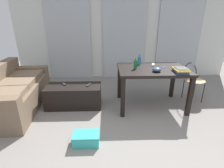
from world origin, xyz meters
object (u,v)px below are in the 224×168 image
at_px(tv_remote_primary, 64,84).
at_px(craft_table, 152,74).
at_px(scissors, 164,67).
at_px(tv_remote_on_table, 153,65).
at_px(bottle_far, 135,64).
at_px(wire_chair, 192,78).
at_px(tv_remote_secondary, 89,85).
at_px(shoebox, 86,138).
at_px(couch, 13,92).
at_px(bowl, 157,70).
at_px(coffee_table, 74,96).
at_px(bottle_near, 139,60).
at_px(book_stack, 181,70).

bearing_deg(tv_remote_primary, craft_table, -30.96).
bearing_deg(scissors, tv_remote_on_table, 142.53).
relative_size(bottle_far, tv_remote_on_table, 1.15).
distance_m(wire_chair, scissors, 0.69).
relative_size(tv_remote_secondary, shoebox, 0.43).
bearing_deg(couch, tv_remote_primary, 7.72).
distance_m(craft_table, bottle_far, 0.37).
xyz_separation_m(wire_chair, scissors, (-0.63, -0.10, 0.25)).
bearing_deg(scissors, craft_table, -161.17).
bearing_deg(craft_table, wire_chair, 11.47).
distance_m(craft_table, shoebox, 1.65).
distance_m(bowl, scissors, 0.37).
bearing_deg(couch, coffee_table, 1.17).
height_order(tv_remote_secondary, shoebox, tv_remote_secondary).
xyz_separation_m(coffee_table, scissors, (1.72, 0.04, 0.55)).
relative_size(wire_chair, tv_remote_on_table, 4.94).
relative_size(craft_table, tv_remote_secondary, 8.10).
distance_m(couch, bottle_far, 2.34).
bearing_deg(bottle_far, shoebox, -128.03).
height_order(couch, shoebox, couch).
distance_m(couch, shoebox, 1.84).
bearing_deg(bottle_far, couch, 178.79).
distance_m(coffee_table, bottle_far, 1.31).
bearing_deg(couch, craft_table, -0.40).
bearing_deg(tv_remote_on_table, scissors, -20.19).
xyz_separation_m(bottle_near, scissors, (0.43, -0.21, -0.08)).
bearing_deg(shoebox, couch, 143.79).
bearing_deg(book_stack, tv_remote_primary, 169.02).
relative_size(craft_table, bottle_near, 6.43).
height_order(wire_chair, bowl, bowl).
height_order(coffee_table, wire_chair, wire_chair).
bearing_deg(wire_chair, shoebox, -148.28).
distance_m(craft_table, tv_remote_primary, 1.70).
xyz_separation_m(wire_chair, bottle_far, (-1.20, -0.21, 0.33)).
bearing_deg(coffee_table, shoebox, -72.57).
bearing_deg(craft_table, bowl, -86.69).
xyz_separation_m(couch, coffee_table, (1.13, 0.02, -0.10)).
relative_size(bowl, tv_remote_on_table, 0.90).
bearing_deg(coffee_table, tv_remote_secondary, 2.16).
bearing_deg(bowl, shoebox, -143.47).
relative_size(scissors, shoebox, 0.30).
bearing_deg(scissors, bottle_near, 153.97).
distance_m(bowl, tv_remote_primary, 1.76).
bearing_deg(tv_remote_on_table, bottle_near, -179.75).
xyz_separation_m(coffee_table, bottle_near, (1.28, 0.25, 0.63)).
bearing_deg(tv_remote_on_table, wire_chair, 14.69).
relative_size(craft_table, tv_remote_on_table, 7.59).
bearing_deg(couch, shoebox, -36.21).
bearing_deg(shoebox, bottle_far, 51.97).
xyz_separation_m(book_stack, tv_remote_on_table, (-0.34, 0.47, -0.03)).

